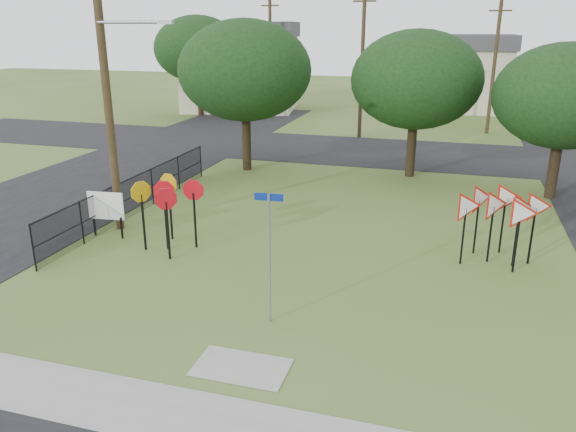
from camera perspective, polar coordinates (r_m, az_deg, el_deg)
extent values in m
plane|color=#425D23|center=(14.32, -1.26, -10.02)|extent=(140.00, 140.00, 0.00)
cube|color=gray|center=(11.06, -8.35, -19.98)|extent=(30.00, 1.60, 0.02)
cube|color=black|center=(27.94, -18.74, 3.49)|extent=(8.00, 50.00, 0.02)
cube|color=black|center=(32.90, 9.49, 6.43)|extent=(60.00, 8.00, 0.02)
cube|color=gray|center=(12.38, -4.77, -15.09)|extent=(2.00, 1.20, 0.02)
cylinder|color=gray|center=(13.33, -1.90, -4.46)|extent=(0.07, 0.07, 3.28)
cube|color=navy|center=(12.80, -1.97, 1.93)|extent=(0.68, 0.07, 0.17)
cube|color=black|center=(18.42, -12.28, -0.57)|extent=(0.06, 0.06, 1.86)
cube|color=black|center=(18.36, -9.43, -0.45)|extent=(0.06, 0.06, 1.86)
cube|color=black|center=(17.59, -12.09, -1.48)|extent=(0.06, 0.06, 1.86)
cube|color=black|center=(18.51, -14.46, -0.64)|extent=(0.06, 0.06, 1.86)
cube|color=black|center=(19.25, -11.83, 0.31)|extent=(0.06, 0.06, 1.86)
cube|color=black|center=(17.68, 17.35, -1.98)|extent=(0.06, 0.06, 1.78)
cube|color=black|center=(18.10, 19.85, -1.78)|extent=(0.06, 0.06, 1.78)
cube|color=black|center=(17.60, 22.17, -2.63)|extent=(0.06, 0.06, 1.78)
cube|color=black|center=(18.63, 18.57, -1.05)|extent=(0.06, 0.06, 1.78)
cube|color=black|center=(18.97, 20.93, -0.97)|extent=(0.06, 0.06, 1.78)
cube|color=black|center=(18.41, 23.51, -1.90)|extent=(0.06, 0.06, 1.78)
cube|color=black|center=(18.02, 22.13, -2.14)|extent=(0.06, 0.06, 1.78)
cube|color=black|center=(20.47, -19.06, -0.88)|extent=(0.05, 0.05, 0.75)
cube|color=black|center=(19.89, -16.54, -1.18)|extent=(0.05, 0.05, 0.75)
cube|color=white|center=(19.95, -18.03, 0.99)|extent=(1.28, 0.17, 0.96)
cylinder|color=#41331E|center=(19.97, -18.00, 12.44)|extent=(0.28, 0.28, 10.00)
cylinder|color=gray|center=(19.14, -15.66, 18.43)|extent=(2.40, 0.10, 0.10)
cube|color=gray|center=(18.54, -12.34, 18.69)|extent=(0.50, 0.18, 0.12)
cylinder|color=#41331E|center=(36.49, 7.52, 14.85)|extent=(0.24, 0.24, 9.00)
cube|color=#41331E|center=(36.44, 7.79, 20.82)|extent=(1.40, 0.10, 0.10)
cylinder|color=#41331E|center=(40.08, 20.18, 13.88)|extent=(0.24, 0.24, 8.50)
cube|color=#41331E|center=(40.00, 20.78, 18.93)|extent=(1.40, 0.10, 0.10)
cylinder|color=#41331E|center=(44.24, -1.80, 15.66)|extent=(0.24, 0.24, 9.00)
cube|color=#41331E|center=(44.19, -1.86, 20.58)|extent=(1.40, 0.10, 0.10)
cylinder|color=black|center=(18.00, -24.49, -2.96)|extent=(0.05, 0.05, 1.50)
cylinder|color=black|center=(19.66, -20.22, -0.64)|extent=(0.05, 0.05, 1.50)
cylinder|color=black|center=(21.44, -16.65, 1.30)|extent=(0.05, 0.05, 1.50)
cylinder|color=black|center=(23.31, -13.63, 2.95)|extent=(0.05, 0.05, 1.50)
cylinder|color=black|center=(25.25, -11.06, 4.33)|extent=(0.05, 0.05, 1.50)
cylinder|color=black|center=(27.25, -8.85, 5.51)|extent=(0.05, 0.05, 1.50)
cube|color=black|center=(22.18, -15.23, 3.92)|extent=(0.03, 11.50, 0.03)
cube|color=black|center=(22.36, -15.08, 2.16)|extent=(0.03, 11.50, 0.03)
cube|color=black|center=(22.36, -15.08, 2.16)|extent=(0.01, 11.50, 1.50)
cube|color=beige|center=(49.45, -4.83, 14.19)|extent=(10.08, 8.46, 6.00)
cube|color=#3E3D42|center=(49.29, -4.95, 18.36)|extent=(10.58, 8.88, 1.20)
cube|color=beige|center=(52.12, 17.10, 13.14)|extent=(8.00, 8.00, 5.00)
cube|color=#3E3D42|center=(51.95, 17.44, 16.53)|extent=(8.40, 8.40, 1.20)
cylinder|color=black|center=(28.31, -4.23, 7.35)|extent=(0.44, 0.44, 2.62)
ellipsoid|color=black|center=(27.83, -4.41, 14.53)|extent=(6.40, 6.40, 4.80)
cylinder|color=black|center=(27.59, 12.39, 6.47)|extent=(0.44, 0.44, 2.45)
ellipsoid|color=black|center=(27.10, 12.89, 13.35)|extent=(6.00, 6.00, 4.50)
cylinder|color=black|center=(25.92, 25.33, 4.12)|extent=(0.44, 0.44, 2.27)
ellipsoid|color=black|center=(25.41, 26.31, 10.87)|extent=(5.60, 5.60, 4.20)
cylinder|color=black|center=(46.73, -8.92, 11.80)|extent=(0.44, 0.44, 2.80)
ellipsoid|color=black|center=(46.44, -9.16, 16.43)|extent=(6.80, 6.80, 5.10)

